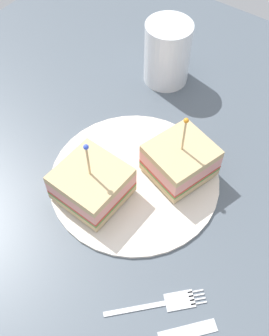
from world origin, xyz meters
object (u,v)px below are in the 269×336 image
sandwich_half_back (180,160)px  knife (170,336)px  sandwich_half_front (92,184)px  drink_glass (167,55)px  plate (134,178)px  fork (167,303)px

sandwich_half_back → knife: 23.39cm
sandwich_half_front → drink_glass: size_ratio=0.99×
plate → sandwich_half_back: size_ratio=2.22×
drink_glass → knife: 44.43cm
sandwich_half_front → knife: (19.19, -9.63, -3.27)cm
sandwich_half_front → fork: size_ratio=1.10×
plate → knife: bearing=-43.7°
sandwich_half_back → drink_glass: (-13.13, 16.56, 1.53)cm
sandwich_half_front → knife: 21.72cm
drink_glass → fork: drink_glass is taller
drink_glass → knife: bearing=-56.1°
plate → fork: bearing=-42.0°
sandwich_half_front → fork: bearing=-21.4°
plate → knife: 22.41cm
sandwich_half_front → sandwich_half_back: sandwich_half_back is taller
sandwich_half_front → drink_glass: (-5.42, 27.03, 1.63)cm
sandwich_half_front → fork: (16.82, -6.58, -3.27)cm
fork → knife: 3.86cm
sandwich_half_back → plate: bearing=-135.7°
sandwich_half_back → fork: 19.62cm
sandwich_half_back → sandwich_half_front: bearing=-126.4°
sandwich_half_front → knife: size_ratio=1.03×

